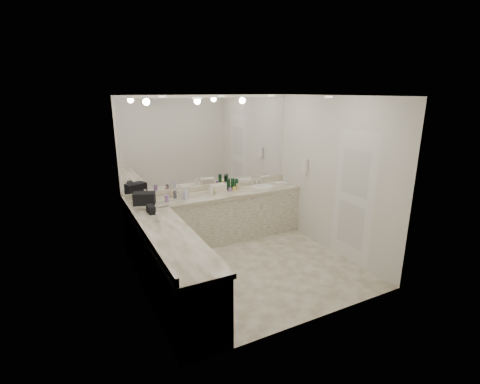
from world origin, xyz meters
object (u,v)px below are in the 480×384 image
black_toiletry_bag (144,199)px  soap_bottle_a (180,193)px  soap_bottle_b (185,194)px  sink (262,187)px  hand_towel (281,183)px  wall_phone (305,165)px  cream_cosmetic_case (219,188)px  soap_bottle_c (216,189)px

black_toiletry_bag → soap_bottle_a: 0.63m
soap_bottle_a → soap_bottle_b: (0.06, -0.11, -0.00)m
sink → hand_towel: hand_towel is taller
wall_phone → soap_bottle_a: 2.32m
wall_phone → soap_bottle_a: bearing=166.2°
wall_phone → soap_bottle_a: size_ratio=1.32×
black_toiletry_bag → wall_phone: bearing=-9.1°
cream_cosmetic_case → soap_bottle_c: 0.08m
black_toiletry_bag → hand_towel: black_toiletry_bag is taller
sink → soap_bottle_c: size_ratio=2.63×
sink → soap_bottle_a: 1.62m
hand_towel → soap_bottle_b: (-1.98, -0.07, 0.07)m
sink → cream_cosmetic_case: cream_cosmetic_case is taller
hand_towel → soap_bottle_b: soap_bottle_b is taller
black_toiletry_bag → hand_towel: 2.67m
soap_bottle_b → wall_phone: bearing=-11.4°
black_toiletry_bag → cream_cosmetic_case: size_ratio=1.31×
soap_bottle_c → hand_towel: bearing=1.0°
soap_bottle_c → soap_bottle_a: bearing=174.6°
wall_phone → soap_bottle_b: size_ratio=1.33×
hand_towel → soap_bottle_a: bearing=178.9°
wall_phone → soap_bottle_c: bearing=162.8°
wall_phone → black_toiletry_bag: (-2.84, 0.46, -0.35)m
black_toiletry_bag → soap_bottle_b: size_ratio=1.88×
sink → soap_bottle_b: bearing=-177.7°
cream_cosmetic_case → soap_bottle_a: bearing=161.9°
soap_bottle_c → wall_phone: bearing=-17.2°
cream_cosmetic_case → soap_bottle_a: size_ratio=1.42×
hand_towel → cream_cosmetic_case: bearing=179.1°
soap_bottle_b → cream_cosmetic_case: bearing=7.9°
soap_bottle_c → cream_cosmetic_case: bearing=33.1°
soap_bottle_a → wall_phone: bearing=-13.8°
sink → soap_bottle_b: soap_bottle_b is taller
sink → cream_cosmetic_case: size_ratio=1.71×
wall_phone → soap_bottle_b: wall_phone is taller
sink → soap_bottle_b: size_ratio=2.44×
wall_phone → soap_bottle_b: bearing=168.6°
black_toiletry_bag → soap_bottle_c: bearing=1.3°
soap_bottle_c → black_toiletry_bag: bearing=-178.7°
wall_phone → soap_bottle_c: 1.68m
sink → hand_towel: 0.43m
wall_phone → cream_cosmetic_case: 1.64m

